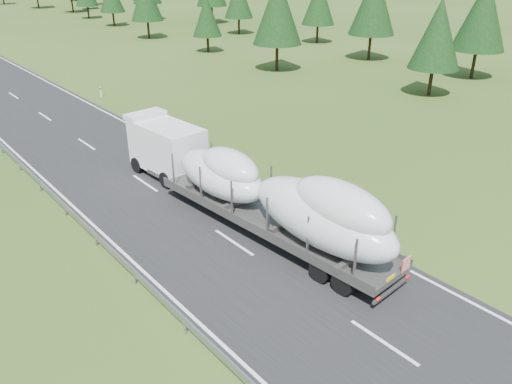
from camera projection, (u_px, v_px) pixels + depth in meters
ground at (234, 243)px, 24.40m from camera, size 400.00×400.00×0.00m
boat_truck at (250, 185)px, 25.08m from camera, size 3.74×19.97×4.31m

